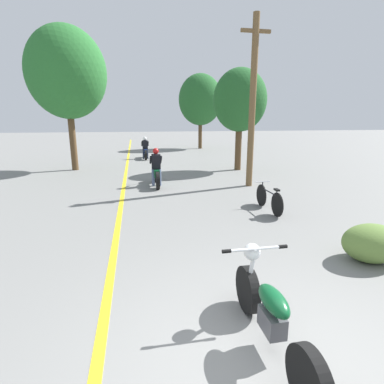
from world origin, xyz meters
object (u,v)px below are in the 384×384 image
motorcycle_rider_far (145,150)px  bicycle_parked (269,199)px  motorcycle_foreground (270,313)px  roadside_tree_left (67,73)px  utility_pole (253,102)px  roadside_tree_right_far (200,100)px  roadside_tree_right_near (240,101)px  motorcycle_rider_lead (156,172)px

motorcycle_rider_far → bicycle_parked: (3.02, -12.29, -0.18)m
motorcycle_foreground → roadside_tree_left: bearing=108.5°
utility_pole → motorcycle_rider_far: size_ratio=3.05×
utility_pole → motorcycle_foreground: (-2.92, -8.17, -2.73)m
roadside_tree_right_far → roadside_tree_left: roadside_tree_left is taller
motorcycle_rider_far → roadside_tree_right_near: bearing=-49.6°
motorcycle_rider_far → bicycle_parked: 12.66m
utility_pole → bicycle_parked: (-0.67, -3.26, -2.81)m
utility_pole → roadside_tree_left: roadside_tree_left is taller
roadside_tree_left → motorcycle_rider_lead: (3.85, -4.49, -4.13)m
utility_pole → roadside_tree_right_far: 15.31m
roadside_tree_left → motorcycle_rider_far: roadside_tree_left is taller
bicycle_parked → roadside_tree_left: bearing=128.5°
roadside_tree_left → motorcycle_foreground: size_ratio=3.23×
motorcycle_rider_lead → roadside_tree_right_near: bearing=34.3°
motorcycle_rider_far → roadside_tree_right_far: bearing=51.0°
roadside_tree_right_near → motorcycle_foreground: (-3.74, -11.89, -2.99)m
roadside_tree_right_near → motorcycle_rider_far: (-4.52, 5.31, -2.89)m
roadside_tree_right_near → roadside_tree_left: size_ratio=0.73×
motorcycle_rider_lead → roadside_tree_right_far: bearing=71.3°
motorcycle_foreground → bicycle_parked: size_ratio=1.25×
utility_pole → bicycle_parked: size_ratio=3.62×
roadside_tree_left → motorcycle_foreground: 14.75m
utility_pole → roadside_tree_right_near: size_ratio=1.24×
roadside_tree_right_far → bicycle_parked: (-2.00, -18.48, -3.77)m
utility_pole → motorcycle_rider_far: (-3.70, 9.03, -2.63)m
utility_pole → motorcycle_foreground: 9.10m
motorcycle_foreground → motorcycle_rider_far: (-0.77, 17.20, 0.10)m
utility_pole → motorcycle_rider_far: 10.10m
roadside_tree_right_near → roadside_tree_right_far: bearing=87.5°
utility_pole → roadside_tree_right_far: bearing=85.0°
utility_pole → motorcycle_rider_far: utility_pole is taller
roadside_tree_right_near → motorcycle_foreground: roadside_tree_right_near is taller
utility_pole → bicycle_parked: 4.36m
roadside_tree_right_near → motorcycle_rider_far: 7.54m
utility_pole → motorcycle_rider_lead: bearing=168.4°
roadside_tree_right_far → motorcycle_rider_far: roadside_tree_right_far is taller
bicycle_parked → motorcycle_rider_far: bearing=103.8°
utility_pole → roadside_tree_right_near: utility_pole is taller
roadside_tree_right_near → motorcycle_foreground: bearing=-107.5°
motorcycle_foreground → motorcycle_rider_lead: 8.93m
utility_pole → motorcycle_foreground: utility_pole is taller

